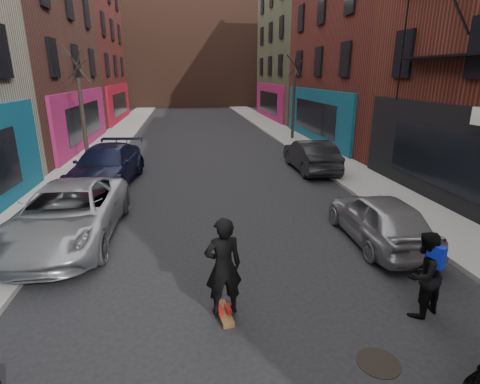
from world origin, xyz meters
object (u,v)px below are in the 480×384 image
object	(u,v)px
parked_right_end	(311,155)
skateboard	(224,313)
tree_right_far	(294,88)
skateboarder	(223,266)
manhole	(379,363)
tree_left_far	(80,97)
parked_right_far	(379,218)
pedestrian	(423,274)
parked_left_far	(68,214)
parked_left_end	(106,166)

from	to	relation	value
parked_right_end	skateboard	xyz separation A→B (m)	(-5.33, -10.70, -0.69)
tree_right_far	skateboard	distance (m)	20.83
skateboarder	parked_right_end	bearing A→B (deg)	-124.02
skateboarder	manhole	bearing A→B (deg)	137.97
parked_right_end	tree_left_far	bearing A→B (deg)	-13.00
parked_right_far	pedestrian	bearing A→B (deg)	77.08
tree_right_far	pedestrian	distance (m)	20.25
parked_left_far	parked_right_end	bearing A→B (deg)	36.85
skateboard	skateboarder	bearing A→B (deg)	-7.55
parked_left_far	skateboarder	xyz separation A→B (m)	(3.87, -4.11, 0.29)
tree_left_far	tree_right_far	bearing A→B (deg)	25.82
pedestrian	skateboarder	bearing A→B (deg)	-30.18
parked_left_far	skateboard	distance (m)	5.69
parked_left_far	parked_right_end	xyz separation A→B (m)	(9.20, 6.60, -0.03)
pedestrian	manhole	world-z (taller)	pedestrian
parked_left_far	parked_left_end	bearing A→B (deg)	91.21
pedestrian	manhole	size ratio (longest dim) A/B	2.44
tree_right_far	skateboarder	world-z (taller)	tree_right_far
skateboarder	parked_left_far	bearing A→B (deg)	-54.24
tree_left_far	parked_right_far	world-z (taller)	tree_left_far
pedestrian	manhole	distance (m)	1.98
parked_left_end	pedestrian	distance (m)	12.69
parked_left_far	skateboarder	world-z (taller)	skateboarder
tree_left_far	skateboard	size ratio (longest dim) A/B	8.12
tree_right_far	pedestrian	bearing A→B (deg)	-99.17
parked_right_far	pedestrian	distance (m)	3.28
parked_left_far	parked_right_end	distance (m)	11.32
tree_left_far	parked_right_end	size ratio (longest dim) A/B	1.44
skateboard	parked_left_far	bearing A→B (deg)	125.76
skateboard	parked_right_far	bearing A→B (deg)	23.03
tree_right_far	parked_left_far	distance (m)	18.87
parked_left_far	parked_right_far	xyz separation A→B (m)	(8.43, -1.42, -0.08)
tree_right_far	parked_left_end	world-z (taller)	tree_right_far
skateboarder	parked_left_end	bearing A→B (deg)	-75.75
parked_right_end	parked_right_far	bearing A→B (deg)	85.16
skateboarder	skateboard	bearing A→B (deg)	-7.55
parked_right_far	manhole	xyz separation A→B (m)	(-2.22, -4.29, -0.69)
parked_right_far	skateboarder	distance (m)	5.30
tree_left_far	skateboarder	size ratio (longest dim) A/B	3.37
pedestrian	skateboard	bearing A→B (deg)	-30.18
parked_right_far	skateboarder	bearing A→B (deg)	32.22
tree_right_far	parked_right_far	distance (m)	17.05
parked_left_far	skateboard	world-z (taller)	parked_left_far
tree_left_far	skateboard	xyz separation A→B (m)	(5.47, -13.33, -3.33)
parked_right_end	skateboarder	world-z (taller)	skateboarder
parked_left_end	skateboarder	size ratio (longest dim) A/B	2.87
parked_left_end	skateboarder	world-z (taller)	skateboarder
tree_right_far	parked_right_far	xyz separation A→B (m)	(-2.37, -16.64, -2.83)
parked_right_far	parked_right_end	distance (m)	8.05
parked_left_far	parked_right_far	bearing A→B (deg)	-8.33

